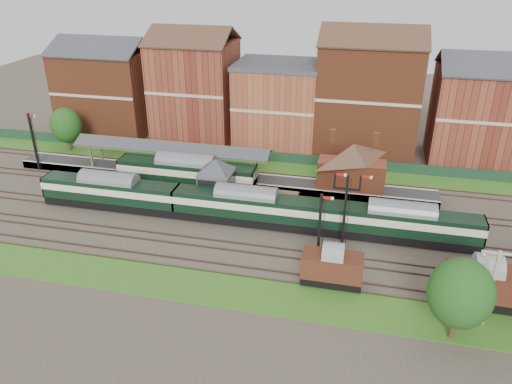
% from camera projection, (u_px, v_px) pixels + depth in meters
% --- Properties ---
extents(ground, '(160.00, 160.00, 0.00)m').
position_uv_depth(ground, '(235.00, 222.00, 55.45)').
color(ground, '#473D33').
rests_on(ground, ground).
extents(grass_back, '(90.00, 4.50, 0.06)m').
position_uv_depth(grass_back, '(265.00, 166.00, 69.41)').
color(grass_back, '#2D6619').
rests_on(grass_back, ground).
extents(grass_front, '(90.00, 5.00, 0.06)m').
position_uv_depth(grass_front, '(200.00, 286.00, 44.95)').
color(grass_front, '#2D6619').
rests_on(grass_front, ground).
extents(fence, '(90.00, 0.12, 1.50)m').
position_uv_depth(fence, '(268.00, 156.00, 70.84)').
color(fence, '#193823').
rests_on(fence, ground).
extents(platform, '(55.00, 3.40, 1.00)m').
position_uv_depth(platform, '(217.00, 178.00, 64.76)').
color(platform, '#2D2D2D').
rests_on(platform, ground).
extents(signal_box, '(5.40, 5.40, 6.00)m').
position_uv_depth(signal_box, '(216.00, 182.00, 57.48)').
color(signal_box, '#667755').
rests_on(signal_box, ground).
extents(brick_hut, '(3.20, 2.64, 2.94)m').
position_uv_depth(brick_hut, '(284.00, 204.00, 56.74)').
color(brick_hut, maroon).
rests_on(brick_hut, ground).
extents(station_building, '(8.10, 8.10, 5.90)m').
position_uv_depth(station_building, '(352.00, 165.00, 59.78)').
color(station_building, brown).
rests_on(station_building, platform).
extents(canopy, '(26.00, 3.89, 4.08)m').
position_uv_depth(canopy, '(172.00, 145.00, 64.17)').
color(canopy, '#505A38').
rests_on(canopy, platform).
extents(semaphore_bracket, '(3.60, 0.25, 8.18)m').
position_uv_depth(semaphore_bracket, '(346.00, 207.00, 48.77)').
color(semaphore_bracket, black).
rests_on(semaphore_bracket, ground).
extents(semaphore_platform_end, '(1.23, 0.25, 8.00)m').
position_uv_depth(semaphore_platform_end, '(34.00, 141.00, 66.69)').
color(semaphore_platform_end, black).
rests_on(semaphore_platform_end, ground).
extents(semaphore_siding, '(1.23, 0.25, 8.00)m').
position_uv_depth(semaphore_siding, '(319.00, 232.00, 45.46)').
color(semaphore_siding, black).
rests_on(semaphore_siding, ground).
extents(yard_lamp, '(2.60, 0.22, 7.00)m').
position_uv_depth(yard_lamp, '(492.00, 284.00, 38.76)').
color(yard_lamp, beige).
rests_on(yard_lamp, ground).
extents(town_backdrop, '(69.00, 10.00, 16.00)m').
position_uv_depth(town_backdrop, '(277.00, 100.00, 74.23)').
color(town_backdrop, brown).
rests_on(town_backdrop, ground).
extents(dmu_train, '(48.64, 2.56, 3.74)m').
position_uv_depth(dmu_train, '(246.00, 206.00, 54.19)').
color(dmu_train, black).
rests_on(dmu_train, ground).
extents(platform_railcar, '(17.44, 2.75, 4.02)m').
position_uv_depth(platform_railcar, '(187.00, 173.00, 61.68)').
color(platform_railcar, black).
rests_on(platform_railcar, ground).
extents(goods_van_a, '(5.41, 2.35, 3.28)m').
position_uv_depth(goods_van_a, '(332.00, 267.00, 44.41)').
color(goods_van_a, black).
rests_on(goods_van_a, ground).
extents(goods_van_c, '(6.28, 2.72, 3.81)m').
position_uv_depth(goods_van_c, '(484.00, 284.00, 41.72)').
color(goods_van_c, black).
rests_on(goods_van_c, ground).
extents(tree_far, '(4.88, 4.88, 7.12)m').
position_uv_depth(tree_far, '(461.00, 293.00, 37.19)').
color(tree_far, '#382619').
rests_on(tree_far, ground).
extents(tree_back, '(4.53, 4.53, 6.62)m').
position_uv_depth(tree_back, '(66.00, 125.00, 73.16)').
color(tree_back, '#382619').
rests_on(tree_back, ground).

